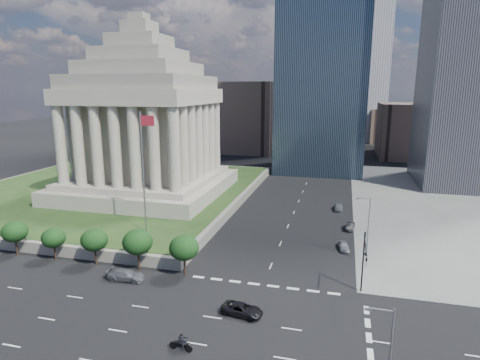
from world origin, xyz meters
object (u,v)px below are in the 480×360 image
(street_lamp_north, at_px, (367,226))
(suv_grey, at_px, (126,275))
(flagpole, at_px, (144,166))
(traffic_signal_ne, at_px, (364,259))
(pickup_truck, at_px, (242,310))
(motorcycle_trail, at_px, (181,342))
(parked_sedan_far, at_px, (339,207))
(parked_sedan_near, at_px, (344,246))
(parked_sedan_mid, at_px, (350,226))
(war_memorial, at_px, (144,107))

(street_lamp_north, height_order, suv_grey, street_lamp_north)
(flagpole, distance_m, traffic_signal_ne, 36.69)
(pickup_truck, bearing_deg, motorcycle_trail, 160.43)
(traffic_signal_ne, distance_m, motorcycle_trail, 23.59)
(street_lamp_north, height_order, parked_sedan_far, street_lamp_north)
(flagpole, bearing_deg, suv_grey, -74.61)
(flagpole, xyz_separation_m, parked_sedan_near, (32.07, 5.02, -12.48))
(parked_sedan_mid, bearing_deg, parked_sedan_far, 109.59)
(pickup_truck, height_order, parked_sedan_far, parked_sedan_far)
(suv_grey, relative_size, parked_sedan_near, 1.37)
(pickup_truck, relative_size, motorcycle_trail, 1.90)
(traffic_signal_ne, distance_m, parked_sedan_far, 37.62)
(suv_grey, bearing_deg, parked_sedan_mid, -49.67)
(war_memorial, distance_m, parked_sedan_mid, 50.64)
(traffic_signal_ne, bearing_deg, parked_sedan_far, 95.38)
(war_memorial, distance_m, pickup_truck, 57.13)
(street_lamp_north, bearing_deg, traffic_signal_ne, -94.19)
(street_lamp_north, xyz_separation_m, pickup_truck, (-14.17, -18.64, -4.99))
(flagpole, xyz_separation_m, suv_grey, (3.66, -13.28, -12.38))
(parked_sedan_near, xyz_separation_m, parked_sedan_mid, (1.06, 9.99, -0.01))
(war_memorial, xyz_separation_m, flagpole, (12.17, -24.00, -8.29))
(pickup_truck, xyz_separation_m, parked_sedan_mid, (12.14, 32.66, -0.05))
(flagpole, bearing_deg, traffic_signal_ne, -16.71)
(traffic_signal_ne, bearing_deg, suv_grey, -174.46)
(traffic_signal_ne, distance_m, parked_sedan_mid, 25.76)
(street_lamp_north, height_order, motorcycle_trail, street_lamp_north)
(traffic_signal_ne, distance_m, parked_sedan_near, 16.16)
(parked_sedan_far, bearing_deg, parked_sedan_near, -87.72)
(flagpole, bearing_deg, pickup_truck, -40.05)
(flagpole, bearing_deg, parked_sedan_near, 8.90)
(suv_grey, bearing_deg, parked_sedan_far, -37.59)
(traffic_signal_ne, bearing_deg, war_memorial, 143.58)
(war_memorial, xyz_separation_m, parked_sedan_far, (43.00, 2.88, -20.66))
(flagpole, distance_m, pickup_truck, 30.11)
(pickup_truck, bearing_deg, parked_sedan_far, -2.97)
(war_memorial, bearing_deg, flagpole, -63.11)
(pickup_truck, bearing_deg, parked_sedan_near, -16.57)
(war_memorial, xyz_separation_m, parked_sedan_near, (44.24, -18.98, -20.77))
(war_memorial, xyz_separation_m, traffic_signal_ne, (46.50, -34.30, -16.15))
(suv_grey, xyz_separation_m, motorcycle_trail, (13.04, -12.09, 0.21))
(flagpole, distance_m, suv_grey, 18.52)
(flagpole, xyz_separation_m, parked_sedan_mid, (33.13, 15.01, -12.49))
(war_memorial, bearing_deg, pickup_truck, -51.47)
(war_memorial, distance_m, parked_sedan_far, 47.79)
(motorcycle_trail, bearing_deg, street_lamp_north, 58.98)
(war_memorial, height_order, parked_sedan_near, war_memorial)
(parked_sedan_near, relative_size, parked_sedan_far, 0.85)
(war_memorial, height_order, flagpole, war_memorial)
(pickup_truck, xyz_separation_m, suv_grey, (-17.33, 4.37, 0.06))
(street_lamp_north, distance_m, parked_sedan_near, 7.14)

